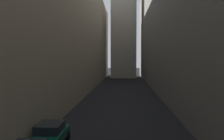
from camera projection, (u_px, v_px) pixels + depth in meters
The scene contains 4 objects.
ground_plane at pixel (122, 97), 41.68m from camera, with size 264.00×264.00×0.00m, color black.
building_block_left at pixel (49, 27), 43.79m from camera, with size 11.81×108.00×21.29m, color gray.
building_block_right at pixel (192, 15), 42.69m from camera, with size 10.40×108.00×24.58m, color slate.
parked_car_left_far at pixel (50, 134), 18.30m from camera, with size 1.93×4.40×1.51m.
Camera 1 is at (0.48, 6.49, 5.69)m, focal length 45.08 mm.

